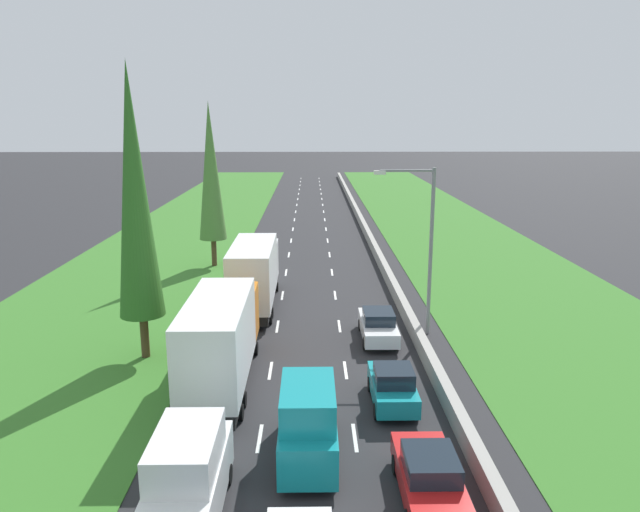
% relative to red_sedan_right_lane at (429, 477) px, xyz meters
% --- Properties ---
extents(ground_plane, '(300.00, 300.00, 0.00)m').
position_rel_red_sedan_right_lane_xyz_m(ground_plane, '(-3.74, 42.71, -0.81)').
color(ground_plane, '#28282B').
rests_on(ground_plane, ground).
extents(grass_verge_left, '(14.00, 140.00, 0.04)m').
position_rel_red_sedan_right_lane_xyz_m(grass_verge_left, '(-16.39, 42.71, -0.79)').
color(grass_verge_left, '#387528').
rests_on(grass_verge_left, ground).
extents(grass_verge_right, '(14.00, 140.00, 0.04)m').
position_rel_red_sedan_right_lane_xyz_m(grass_verge_right, '(10.61, 42.71, -0.79)').
color(grass_verge_right, '#387528').
rests_on(grass_verge_right, ground).
extents(median_barrier, '(0.44, 120.00, 0.85)m').
position_rel_red_sedan_right_lane_xyz_m(median_barrier, '(1.96, 42.71, -0.39)').
color(median_barrier, '#9E9B93').
rests_on(median_barrier, ground).
extents(lane_markings, '(3.64, 116.00, 0.01)m').
position_rel_red_sedan_right_lane_xyz_m(lane_markings, '(-3.74, 42.71, -0.81)').
color(lane_markings, white).
rests_on(lane_markings, ground).
extents(red_sedan_right_lane, '(1.82, 4.50, 1.64)m').
position_rel_red_sedan_right_lane_xyz_m(red_sedan_right_lane, '(0.00, 0.00, 0.00)').
color(red_sedan_right_lane, red).
rests_on(red_sedan_right_lane, ground).
extents(white_van_left_lane, '(1.96, 4.90, 2.82)m').
position_rel_red_sedan_right_lane_xyz_m(white_van_left_lane, '(-7.15, -0.63, 0.59)').
color(white_van_left_lane, white).
rests_on(white_van_left_lane, ground).
extents(teal_van_centre_lane, '(1.96, 4.90, 2.82)m').
position_rel_red_sedan_right_lane_xyz_m(teal_van_centre_lane, '(-3.71, 2.35, 0.59)').
color(teal_van_centre_lane, teal).
rests_on(teal_van_centre_lane, ground).
extents(white_box_truck_left_lane, '(2.46, 9.40, 4.18)m').
position_rel_red_sedan_right_lane_xyz_m(white_box_truck_left_lane, '(-7.47, 8.17, 1.37)').
color(white_box_truck_left_lane, black).
rests_on(white_box_truck_left_lane, ground).
extents(teal_hatchback_right_lane, '(1.74, 3.90, 1.72)m').
position_rel_red_sedan_right_lane_xyz_m(teal_hatchback_right_lane, '(-0.28, 6.24, 0.02)').
color(teal_hatchback_right_lane, teal).
rests_on(teal_hatchback_right_lane, ground).
extents(white_sedan_right_lane, '(1.82, 4.50, 1.64)m').
position_rel_red_sedan_right_lane_xyz_m(white_sedan_right_lane, '(-0.05, 13.59, 0.00)').
color(white_sedan_right_lane, white).
rests_on(white_sedan_right_lane, ground).
extents(white_box_truck_left_lane_fourth, '(2.46, 9.40, 4.18)m').
position_rel_red_sedan_right_lane_xyz_m(white_box_truck_left_lane_fourth, '(-7.05, 19.22, 1.37)').
color(white_box_truck_left_lane_fourth, black).
rests_on(white_box_truck_left_lane_fourth, ground).
extents(poplar_tree_second, '(2.15, 2.15, 14.07)m').
position_rel_red_sedan_right_lane_xyz_m(poplar_tree_second, '(-11.72, 11.42, 7.27)').
color(poplar_tree_second, '#4C3823').
rests_on(poplar_tree_second, ground).
extents(poplar_tree_third, '(2.12, 2.12, 12.76)m').
position_rel_red_sedan_right_lane_xyz_m(poplar_tree_third, '(-11.27, 29.91, 6.62)').
color(poplar_tree_third, '#4C3823').
rests_on(poplar_tree_third, ground).
extents(street_light_mast, '(3.20, 0.28, 9.00)m').
position_rel_red_sedan_right_lane_xyz_m(street_light_mast, '(2.41, 14.50, 4.42)').
color(street_light_mast, gray).
rests_on(street_light_mast, ground).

